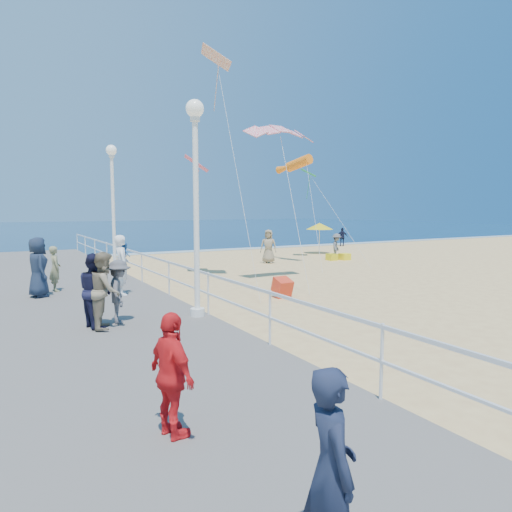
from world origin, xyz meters
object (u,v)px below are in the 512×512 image
beach_umbrella (320,226)px  beach_chair_right (332,257)px  spectator_2 (119,292)px  spectator_3 (172,375)px  beach_chair_left (345,257)px  toddler_held (125,255)px  beach_walker_b (342,237)px  lamp_post_mid (196,186)px  spectator_6 (55,269)px  box_kite (282,289)px  beach_walker_a (336,247)px  spectator_7 (95,290)px  lamp_post_far (113,195)px  spectator_4 (38,267)px  spectator_0 (331,469)px  beach_walker_c (268,246)px  spectator_1 (105,290)px  woman_holding_toddler (122,265)px

beach_umbrella → beach_chair_right: beach_umbrella is taller
spectator_2 → spectator_3: (-0.75, -5.82, -0.00)m
spectator_3 → beach_chair_left: bearing=-56.0°
toddler_held → beach_walker_b: (21.70, 14.94, -0.87)m
lamp_post_mid → beach_umbrella: size_ratio=2.49×
spectator_6 → beach_umbrella: bearing=-68.7°
box_kite → beach_umbrella: 16.28m
spectator_6 → beach_walker_a: size_ratio=0.93×
spectator_3 → spectator_6: bearing=-9.9°
beach_walker_b → box_kite: 23.25m
spectator_3 → spectator_7: 5.75m
spectator_7 → lamp_post_far: bearing=-25.9°
spectator_4 → beach_walker_a: bearing=-77.6°
spectator_0 → spectator_7: (-0.15, 8.24, 0.07)m
lamp_post_mid → spectator_0: 8.72m
beach_walker_c → lamp_post_mid: bearing=-91.9°
beach_walker_b → beach_chair_left: (-6.80, -8.19, -0.57)m
spectator_1 → spectator_3: 5.54m
box_kite → beach_umbrella: (10.90, 11.99, 1.61)m
spectator_1 → beach_walker_c: (11.48, 11.72, -0.31)m
spectator_6 → spectator_7: spectator_7 is taller
spectator_7 → box_kite: spectator_7 is taller
spectator_1 → beach_chair_left: size_ratio=3.16×
spectator_4 → beach_chair_right: spectator_4 is taller
lamp_post_mid → spectator_0: lamp_post_mid is taller
beach_walker_a → beach_chair_right: (-0.44, -0.11, -0.61)m
spectator_2 → beach_chair_right: bearing=-42.9°
beach_umbrella → beach_chair_left: size_ratio=3.89×
lamp_post_mid → box_kite: (4.29, 2.67, -3.36)m
toddler_held → spectator_1: spectator_1 is taller
spectator_0 → beach_umbrella: beach_umbrella is taller
lamp_post_mid → beach_chair_left: bearing=37.3°
spectator_3 → beach_chair_right: 22.96m
spectator_4 → spectator_7: bearing=-177.8°
spectator_0 → beach_walker_b: size_ratio=1.02×
beach_walker_c → beach_chair_right: bearing=26.4°
beach_walker_a → beach_umbrella: beach_umbrella is taller
beach_walker_c → spectator_6: bearing=-116.4°
woman_holding_toddler → beach_umbrella: (16.12, 10.81, 0.57)m
spectator_3 → beach_walker_b: bearing=-54.1°
spectator_0 → spectator_4: bearing=22.7°
lamp_post_mid → spectator_0: (-2.27, -8.04, -2.48)m
woman_holding_toddler → beach_chair_left: woman_holding_toddler is taller
toddler_held → spectator_0: size_ratio=0.50×
spectator_2 → lamp_post_far: bearing=-0.2°
spectator_1 → beach_walker_c: 16.41m
beach_chair_right → woman_holding_toddler: bearing=-153.4°
spectator_2 → spectator_3: spectator_2 is taller
beach_walker_b → beach_umbrella: (-5.72, -4.27, 1.14)m
toddler_held → beach_walker_a: bearing=-60.6°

